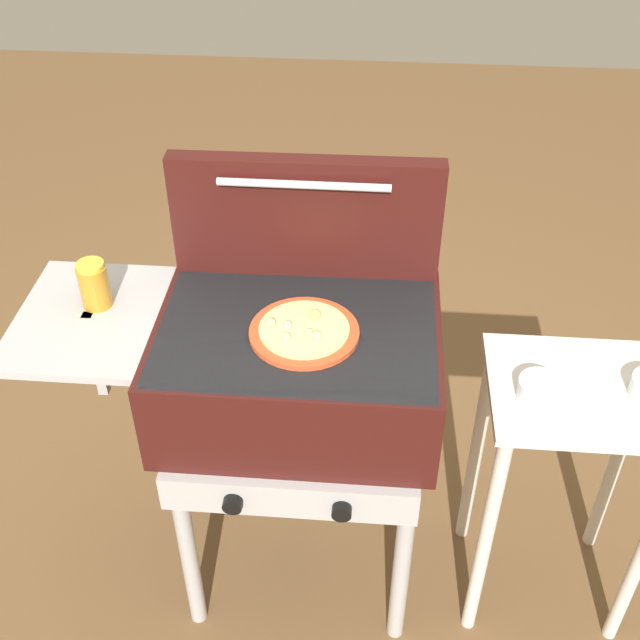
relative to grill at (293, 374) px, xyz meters
The scene contains 7 objects.
ground_plane 0.76m from the grill, 17.39° to the left, with size 8.00×8.00×0.00m, color brown.
grill is the anchor object (origin of this frame).
grill_lid_open 0.37m from the grill, 86.33° to the left, with size 0.63×0.08×0.30m.
pizza_cheese 0.16m from the grill, 37.90° to the right, with size 0.24×0.24×0.03m.
sauce_jar 0.50m from the grill, behind, with size 0.07×0.07×0.11m.
prep_table 0.71m from the grill, ahead, with size 0.44×0.36×0.76m.
topping_bowl_near 0.56m from the grill, ahead, with size 0.10×0.10×0.04m.
Camera 1 is at (0.16, -1.36, 2.01)m, focal length 44.57 mm.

